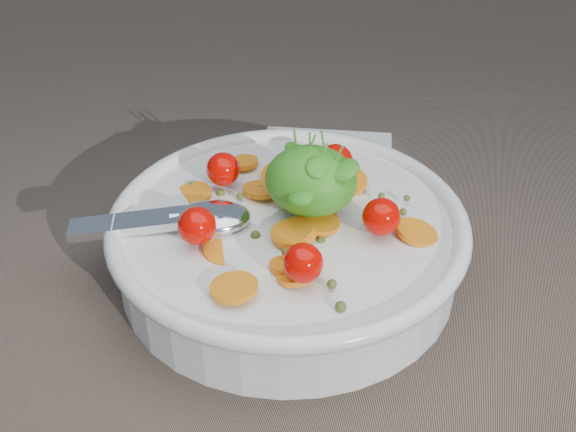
# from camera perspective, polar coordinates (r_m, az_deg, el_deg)

# --- Properties ---
(ground) EXTENTS (6.00, 6.00, 0.00)m
(ground) POSITION_cam_1_polar(r_m,az_deg,el_deg) (0.62, 2.78, -3.33)
(ground) COLOR #6F5D4F
(ground) RESTS_ON ground
(bowl) EXTENTS (0.31, 0.29, 0.12)m
(bowl) POSITION_cam_1_polar(r_m,az_deg,el_deg) (0.59, -0.00, -1.87)
(bowl) COLOR white
(bowl) RESTS_ON ground
(napkin) EXTENTS (0.15, 0.14, 0.01)m
(napkin) POSITION_cam_1_polar(r_m,az_deg,el_deg) (0.75, 2.97, 4.49)
(napkin) COLOR white
(napkin) RESTS_ON ground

